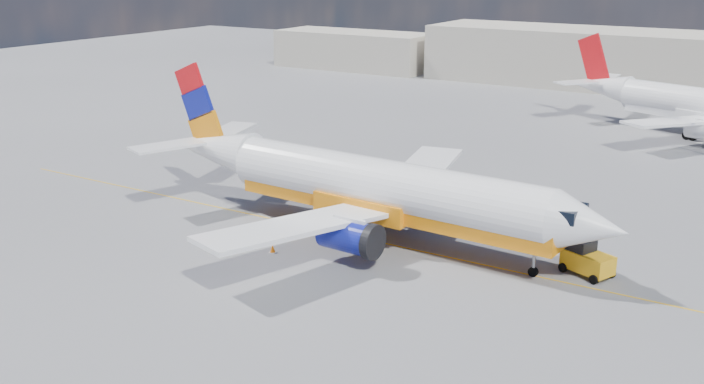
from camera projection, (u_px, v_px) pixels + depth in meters
The scene contains 7 objects.
ground at pixel (357, 257), 49.56m from camera, with size 240.00×240.00×0.00m, color slate.
taxi_line at pixel (381, 242), 51.99m from camera, with size 70.00×0.15×0.01m, color gold.
terminal_main at pixel (678, 64), 106.63m from camera, with size 70.00×14.00×8.00m, color #B9B09F.
terminal_annex at pixel (354, 50), 129.89m from camera, with size 26.00×10.00×6.00m, color #B9B09F.
main_jet at pixel (371, 187), 51.89m from camera, with size 35.14×27.76×10.65m.
gse_tug at pixel (586, 259), 46.57m from camera, with size 3.31×2.73×2.09m.
traffic_cone at pixel (273, 249), 50.15m from camera, with size 0.40×0.40×0.57m.
Camera 1 is at (24.27, -39.31, 18.40)m, focal length 40.00 mm.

